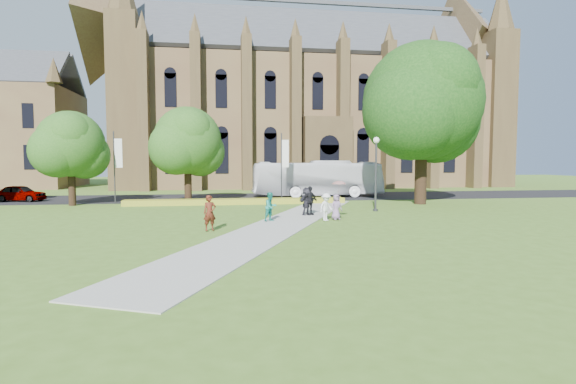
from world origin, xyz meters
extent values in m
plane|color=#466B20|center=(0.00, 0.00, 0.00)|extent=(160.00, 160.00, 0.00)
cube|color=black|center=(0.00, 20.00, 0.01)|extent=(160.00, 10.00, 0.02)
cube|color=#B2B2A8|center=(0.00, 1.00, 0.02)|extent=(15.58, 28.54, 0.04)
cube|color=gold|center=(-2.00, 13.20, 0.23)|extent=(18.00, 1.40, 0.45)
cube|color=brown|center=(10.00, 40.00, 8.50)|extent=(52.00, 16.00, 17.00)
cube|color=brown|center=(-14.50, 33.00, 10.50)|extent=(3.50, 3.50, 21.00)
cube|color=brown|center=(34.50, 33.00, 10.50)|extent=(3.50, 3.50, 21.00)
cone|color=brown|center=(34.50, 33.00, 24.50)|extent=(3.60, 3.60, 7.00)
cube|color=brown|center=(10.00, 31.00, 4.50)|extent=(6.00, 2.50, 9.00)
cylinder|color=#38383D|center=(7.50, 6.50, 2.40)|extent=(0.14, 0.14, 4.80)
sphere|color=white|center=(7.50, 6.50, 5.02)|extent=(0.44, 0.44, 0.44)
cylinder|color=#38383D|center=(7.50, 6.50, 0.07)|extent=(0.36, 0.36, 0.15)
cylinder|color=#332114|center=(13.00, 11.00, 3.30)|extent=(0.96, 0.96, 6.60)
sphere|color=#0F380F|center=(13.00, 11.00, 8.40)|extent=(9.60, 9.60, 9.60)
cylinder|color=#332114|center=(-15.00, 14.00, 1.93)|extent=(0.56, 0.56, 3.85)
sphere|color=#225419|center=(-15.00, 14.00, 4.90)|extent=(5.20, 5.20, 5.20)
cylinder|color=#332114|center=(-6.00, 14.50, 2.06)|extent=(0.60, 0.60, 4.12)
sphere|color=#225419|center=(-6.00, 14.50, 5.25)|extent=(5.60, 5.60, 5.60)
cylinder|color=#38383D|center=(2.00, 15.20, 3.00)|extent=(0.10, 0.10, 6.00)
cube|color=white|center=(2.35, 15.20, 4.20)|extent=(0.60, 0.02, 2.40)
cylinder|color=#38383D|center=(-12.00, 15.20, 3.00)|extent=(0.10, 0.10, 6.00)
cube|color=white|center=(-11.65, 15.20, 4.20)|extent=(0.60, 0.02, 2.40)
imported|color=white|center=(6.20, 19.45, 1.81)|extent=(12.91, 3.33, 3.57)
imported|color=gray|center=(-20.68, 18.61, 0.74)|extent=(4.49, 2.63, 1.44)
imported|color=#511F12|center=(-3.96, -0.89, 0.94)|extent=(0.76, 0.62, 1.80)
imported|color=#1A8474|center=(-0.49, 2.17, 0.89)|extent=(1.04, 0.99, 1.70)
imported|color=white|center=(2.76, 1.82, 0.85)|extent=(1.21, 1.09, 1.63)
imported|color=black|center=(2.36, 4.73, 0.98)|extent=(1.19, 0.86, 1.87)
imported|color=gray|center=(3.50, 2.30, 0.80)|extent=(0.86, 0.71, 1.52)
imported|color=#2A2931|center=(2.18, 4.81, 0.95)|extent=(1.63, 1.49, 1.81)
imported|color=#F1AAAD|center=(3.68, 2.40, 1.92)|extent=(1.04, 1.04, 0.73)
camera|label=1|loc=(-3.55, -23.81, 3.58)|focal=28.00mm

